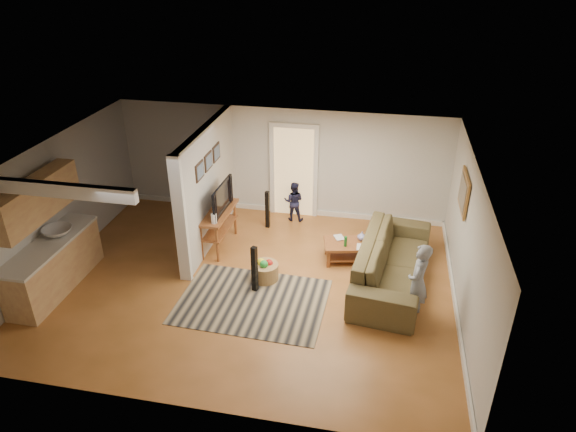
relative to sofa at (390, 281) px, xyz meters
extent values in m
plane|color=brown|center=(-2.60, -0.57, 0.00)|extent=(7.50, 7.50, 0.00)
cube|color=beige|center=(-2.60, 2.43, 1.25)|extent=(7.50, 0.04, 2.50)
cube|color=beige|center=(-6.35, -0.57, 1.25)|extent=(0.04, 6.00, 2.50)
cube|color=beige|center=(1.15, -0.57, 1.25)|extent=(0.04, 6.00, 2.50)
cube|color=white|center=(-2.60, -0.57, 2.50)|extent=(7.50, 6.00, 0.04)
cube|color=beige|center=(-3.80, 0.88, 1.25)|extent=(0.15, 3.10, 2.50)
cube|color=white|center=(-3.80, -0.67, 1.25)|extent=(0.22, 0.10, 2.50)
cube|color=white|center=(-2.60, 2.40, 0.06)|extent=(7.50, 0.04, 0.12)
cube|color=white|center=(1.12, -0.57, 0.06)|extent=(0.04, 6.00, 0.12)
cube|color=#D8B272|center=(-2.30, 2.37, 1.05)|extent=(0.90, 0.06, 2.10)
cube|color=#AF7850|center=(-6.03, -1.37, 0.45)|extent=(0.60, 2.20, 0.90)
cube|color=beige|center=(-6.03, -1.37, 0.92)|extent=(0.64, 2.24, 0.05)
cube|color=#AF7850|center=(-6.05, -1.37, 1.80)|extent=(0.35, 2.00, 0.70)
imported|color=silver|center=(-6.03, -1.07, 0.94)|extent=(0.54, 0.54, 0.19)
cube|color=black|center=(-3.71, 0.23, 1.85)|extent=(0.03, 0.40, 0.34)
cube|color=black|center=(-3.71, 0.73, 1.85)|extent=(0.03, 0.40, 0.34)
cube|color=black|center=(-3.71, 1.23, 1.85)|extent=(0.03, 0.40, 0.34)
cube|color=olive|center=(1.11, 0.43, 1.75)|extent=(0.04, 0.90, 0.68)
cube|color=black|center=(-2.40, -1.11, 0.01)|extent=(2.65, 1.97, 0.01)
imported|color=#3F361F|center=(0.00, 0.00, 0.00)|extent=(1.50, 3.07, 0.86)
cube|color=maroon|center=(-0.81, 0.58, 0.38)|extent=(1.15, 0.81, 0.05)
cube|color=silver|center=(-0.81, 0.58, 0.39)|extent=(0.72, 0.49, 0.02)
cube|color=maroon|center=(-0.81, 0.58, 0.13)|extent=(1.05, 0.70, 0.03)
cube|color=maroon|center=(-1.22, 0.25, 0.19)|extent=(0.07, 0.07, 0.38)
cube|color=maroon|center=(-0.31, 0.43, 0.19)|extent=(0.07, 0.07, 0.38)
cube|color=maroon|center=(-1.32, 0.73, 0.19)|extent=(0.07, 0.07, 0.38)
cube|color=maroon|center=(-0.41, 0.91, 0.19)|extent=(0.07, 0.07, 0.38)
imported|color=#2A2F9B|center=(-0.62, 0.73, 0.41)|extent=(0.21, 0.21, 0.18)
cylinder|color=#145B1D|center=(-0.92, 0.43, 0.52)|extent=(0.06, 0.06, 0.21)
imported|color=#998C4C|center=(-1.14, 0.67, 0.41)|extent=(0.26, 0.29, 0.02)
imported|color=#66594C|center=(-0.69, 0.43, 0.41)|extent=(0.19, 0.26, 0.02)
cube|color=maroon|center=(-3.55, 0.61, 0.80)|extent=(0.53, 1.33, 0.05)
cube|color=maroon|center=(-3.55, 0.61, 0.44)|extent=(0.48, 1.22, 0.03)
cylinder|color=maroon|center=(-3.73, 0.04, 0.41)|extent=(0.05, 0.05, 0.81)
cylinder|color=maroon|center=(-3.70, 1.18, 0.41)|extent=(0.05, 0.05, 0.81)
cylinder|color=maroon|center=(-3.40, 0.03, 0.41)|extent=(0.05, 0.05, 0.81)
cylinder|color=maroon|center=(-3.37, 1.17, 0.41)|extent=(0.05, 0.05, 0.81)
imported|color=black|center=(-3.53, 0.60, 0.83)|extent=(0.17, 1.07, 0.61)
cylinder|color=white|center=(-3.46, 0.11, 0.93)|extent=(0.11, 0.11, 0.20)
cube|color=black|center=(-2.43, -0.77, 0.46)|extent=(0.12, 0.12, 0.92)
cube|color=black|center=(-2.75, 1.61, 0.44)|extent=(0.09, 0.09, 0.87)
cylinder|color=#A06F45|center=(-2.34, -0.39, 0.17)|extent=(0.51, 0.51, 0.33)
sphere|color=#B41B16|center=(-2.27, -0.35, 0.33)|extent=(0.15, 0.15, 0.15)
sphere|color=yellow|center=(-2.41, -0.37, 0.35)|extent=(0.15, 0.15, 0.15)
sphere|color=green|center=(-2.34, -0.46, 0.38)|extent=(0.15, 0.15, 0.15)
imported|color=gray|center=(0.40, -0.97, 0.00)|extent=(0.46, 0.58, 1.40)
imported|color=#1D1E3D|center=(-2.25, 2.07, 0.00)|extent=(0.46, 0.36, 0.93)
camera|label=1|loc=(-0.36, -8.20, 5.61)|focal=32.00mm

